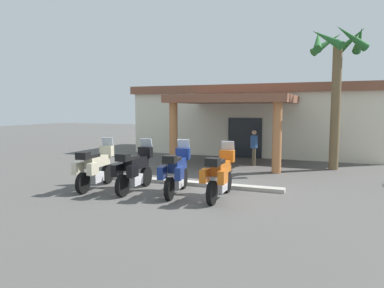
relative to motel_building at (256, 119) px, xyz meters
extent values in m
plane|color=#514F4C|center=(-0.05, -10.60, -1.98)|extent=(80.00, 80.00, 0.00)
cube|color=silver|center=(0.00, 0.16, -0.27)|extent=(13.53, 5.83, 3.43)
cube|color=#1E2328|center=(-0.05, -2.68, -0.93)|extent=(1.80, 0.14, 2.10)
cube|color=brown|center=(-0.10, -4.82, 1.05)|extent=(5.50, 4.51, 0.35)
cylinder|color=#B27042|center=(-2.44, -6.57, -0.55)|extent=(0.37, 0.37, 2.85)
cylinder|color=#B27042|center=(2.17, -6.67, -0.55)|extent=(0.37, 0.37, 2.85)
cube|color=brown|center=(0.00, 0.16, 1.67)|extent=(13.94, 6.24, 0.44)
cylinder|color=black|center=(-3.02, -10.90, -1.65)|extent=(0.21, 0.67, 0.66)
cylinder|color=black|center=(-2.86, -12.44, -1.65)|extent=(0.21, 0.67, 0.66)
cube|color=silver|center=(-2.93, -11.69, -1.61)|extent=(0.38, 0.59, 0.32)
cube|color=beige|center=(-2.95, -11.54, -1.10)|extent=(0.42, 1.18, 0.34)
cube|color=black|center=(-2.91, -11.89, -0.88)|extent=(0.34, 0.63, 0.10)
cube|color=beige|center=(-3.02, -10.92, -0.83)|extent=(0.46, 0.29, 0.36)
cube|color=#B2BCC6|center=(-3.03, -10.84, -0.55)|extent=(0.41, 0.16, 0.36)
cube|color=beige|center=(-3.13, -12.32, -1.22)|extent=(0.23, 0.46, 0.36)
cube|color=beige|center=(-2.61, -12.26, -1.22)|extent=(0.23, 0.46, 0.36)
cube|color=black|center=(-2.86, -12.39, -0.81)|extent=(0.39, 0.36, 0.22)
cylinder|color=black|center=(-1.57, -10.77, -1.65)|extent=(0.16, 0.66, 0.66)
cylinder|color=black|center=(-1.52, -12.32, -1.65)|extent=(0.16, 0.66, 0.66)
cube|color=silver|center=(-1.55, -11.57, -1.61)|extent=(0.34, 0.57, 0.32)
cube|color=black|center=(-1.55, -11.42, -1.10)|extent=(0.34, 1.16, 0.34)
cube|color=black|center=(-1.54, -11.77, -0.88)|extent=(0.30, 0.61, 0.10)
cube|color=black|center=(-1.57, -10.79, -0.83)|extent=(0.45, 0.25, 0.36)
cube|color=#B2BCC6|center=(-1.58, -10.71, -0.55)|extent=(0.40, 0.13, 0.36)
cube|color=black|center=(-1.79, -12.18, -1.22)|extent=(0.19, 0.45, 0.36)
cube|color=black|center=(-1.27, -12.16, -1.22)|extent=(0.19, 0.45, 0.36)
cube|color=black|center=(-1.52, -12.27, -0.81)|extent=(0.37, 0.33, 0.22)
cylinder|color=black|center=(-0.27, -10.65, -1.65)|extent=(0.23, 0.67, 0.66)
cylinder|color=black|center=(-0.06, -12.18, -1.65)|extent=(0.23, 0.67, 0.66)
cube|color=silver|center=(-0.16, -11.44, -1.61)|extent=(0.39, 0.60, 0.32)
cube|color=navy|center=(-0.18, -11.29, -1.10)|extent=(0.45, 1.18, 0.34)
cube|color=black|center=(-0.13, -11.64, -0.88)|extent=(0.36, 0.63, 0.10)
cube|color=navy|center=(-0.27, -10.67, -0.83)|extent=(0.47, 0.30, 0.36)
cube|color=#B2BCC6|center=(-0.28, -10.59, -0.55)|extent=(0.41, 0.17, 0.36)
cube|color=navy|center=(-0.34, -12.07, -1.22)|extent=(0.24, 0.46, 0.36)
cube|color=navy|center=(0.18, -12.00, -1.22)|extent=(0.24, 0.46, 0.36)
cube|color=black|center=(-0.06, -12.13, -0.81)|extent=(0.40, 0.37, 0.22)
cylinder|color=black|center=(1.22, -10.67, -1.65)|extent=(0.15, 0.66, 0.66)
cylinder|color=black|center=(1.23, -12.22, -1.65)|extent=(0.15, 0.66, 0.66)
cube|color=silver|center=(1.23, -11.47, -1.61)|extent=(0.32, 0.56, 0.32)
cube|color=orange|center=(1.23, -11.32, -1.10)|extent=(0.31, 1.15, 0.34)
cube|color=black|center=(1.23, -11.67, -0.88)|extent=(0.29, 0.60, 0.10)
cube|color=orange|center=(1.22, -10.69, -0.83)|extent=(0.44, 0.24, 0.36)
cube|color=#B2BCC6|center=(1.22, -10.61, -0.55)|extent=(0.40, 0.12, 0.36)
cube|color=orange|center=(0.97, -12.07, -1.22)|extent=(0.18, 0.44, 0.36)
cube|color=orange|center=(1.49, -12.07, -1.22)|extent=(0.18, 0.44, 0.36)
cube|color=black|center=(1.23, -12.17, -0.81)|extent=(0.36, 0.32, 0.22)
cylinder|color=brown|center=(0.95, -5.17, -1.58)|extent=(0.14, 0.14, 0.80)
cylinder|color=brown|center=(0.89, -5.00, -1.58)|extent=(0.14, 0.14, 0.80)
cylinder|color=#335999|center=(0.92, -5.08, -0.89)|extent=(0.32, 0.32, 0.57)
cylinder|color=#335999|center=(1.00, -5.29, -0.87)|extent=(0.09, 0.09, 0.54)
cylinder|color=#335999|center=(0.84, -4.88, -0.87)|extent=(0.09, 0.09, 0.54)
sphere|color=tan|center=(0.92, -5.08, -0.47)|extent=(0.22, 0.22, 0.22)
cylinder|color=brown|center=(4.33, -4.93, 0.61)|extent=(0.39, 0.39, 5.18)
cone|color=#236028|center=(5.12, -4.88, 3.40)|extent=(0.45, 1.61, 0.99)
cone|color=#236028|center=(4.80, -4.29, 3.47)|extent=(1.44, 1.19, 1.19)
cone|color=#236028|center=(3.88, -4.27, 3.46)|extent=(1.47, 1.15, 1.16)
cone|color=#236028|center=(3.53, -4.95, 3.49)|extent=(0.40, 1.49, 1.25)
cone|color=#236028|center=(3.88, -5.58, 3.44)|extent=(1.49, 1.17, 1.11)
cone|color=#236028|center=(4.80, -5.56, 3.43)|extent=(1.47, 1.23, 1.07)
cube|color=#ADA89E|center=(-0.85, -10.05, -1.92)|extent=(7.55, 0.36, 0.12)
camera|label=1|loc=(4.20, -21.36, 0.65)|focal=33.70mm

